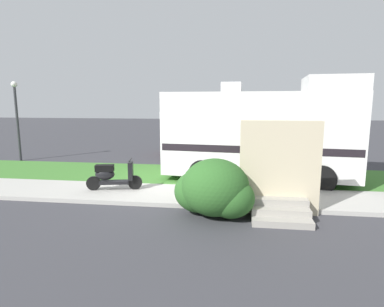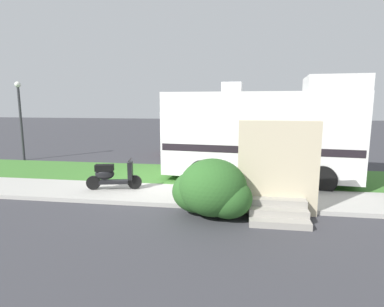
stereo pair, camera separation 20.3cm
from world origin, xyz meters
name	(u,v)px [view 1 (the left image)]	position (x,y,z in m)	size (l,w,h in m)	color
ground_plane	(157,186)	(0.00, 0.00, 0.00)	(80.00, 80.00, 0.00)	#38383D
sidewalk	(148,194)	(0.00, -1.20, 0.06)	(24.00, 2.00, 0.12)	#ADAAA3
grass_strip	(166,175)	(0.00, 1.50, 0.04)	(24.00, 3.40, 0.08)	#3D752D
motorhome_rv	(261,132)	(3.55, 1.25, 1.76)	(6.80, 3.16, 3.68)	silver
scooter	(112,176)	(-1.17, -1.09, 0.58)	(1.71, 0.63, 0.97)	black
bicycle	(241,184)	(2.84, -1.29, 0.50)	(1.70, 0.52, 0.89)	black
pickup_truck_near	(228,138)	(2.25, 6.37, 0.95)	(5.38, 2.43, 1.77)	maroon
porch_steps	(279,178)	(3.76, -2.29, 0.97)	(2.00, 1.26, 2.40)	#9E998E
bush_by_porch	(214,190)	(2.14, -2.68, 0.68)	(2.04, 1.53, 1.44)	#2D6026
bottle_green	(305,191)	(4.75, -0.81, 0.22)	(0.07, 0.07, 0.24)	navy
street_lamp_post	(17,113)	(-7.71, 3.60, 2.33)	(0.28, 0.28, 3.79)	#333338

